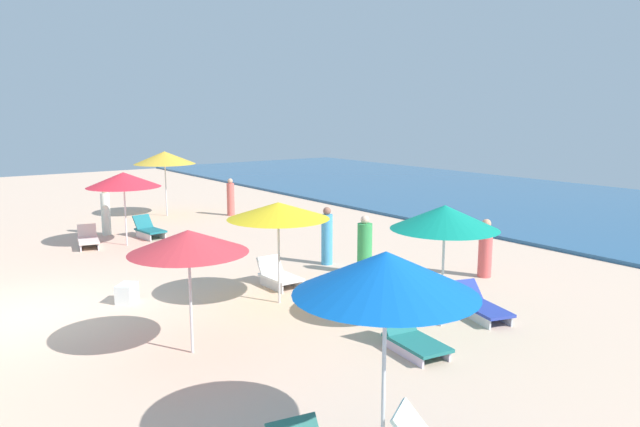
% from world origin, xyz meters
% --- Properties ---
extents(ground_plane, '(60.00, 60.00, 0.00)m').
position_xyz_m(ground_plane, '(0.00, 0.00, 0.00)').
color(ground_plane, beige).
extents(ocean, '(60.00, 15.80, 0.12)m').
position_xyz_m(ocean, '(0.00, 22.10, 0.06)').
color(ocean, '#295A87').
rests_on(ocean, ground_plane).
extents(umbrella_0, '(2.25, 2.25, 2.27)m').
position_xyz_m(umbrella_0, '(2.34, 4.72, 2.08)').
color(umbrella_0, silver).
rests_on(umbrella_0, ground_plane).
extents(lounge_chair_0_0, '(1.21, 0.67, 0.66)m').
position_xyz_m(lounge_chair_0_0, '(1.24, 5.40, 0.25)').
color(lounge_chair_0_0, silver).
rests_on(lounge_chair_0_0, ground_plane).
extents(umbrella_1, '(2.29, 2.29, 2.33)m').
position_xyz_m(umbrella_1, '(-5.43, 3.88, 2.10)').
color(umbrella_1, silver).
rests_on(umbrella_1, ground_plane).
extents(lounge_chair_1_0, '(1.34, 0.82, 0.66)m').
position_xyz_m(lounge_chair_1_0, '(-5.86, 2.81, 0.24)').
color(lounge_chair_1_0, silver).
rests_on(lounge_chair_1_0, ground_plane).
extents(lounge_chair_1_1, '(1.35, 0.77, 0.71)m').
position_xyz_m(lounge_chair_1_1, '(-6.13, 4.87, 0.28)').
color(lounge_chair_1_1, silver).
rests_on(lounge_chair_1_1, ground_plane).
extents(umbrella_2, '(2.07, 2.07, 2.21)m').
position_xyz_m(umbrella_2, '(3.82, 1.98, 2.01)').
color(umbrella_2, silver).
rests_on(umbrella_2, ground_plane).
extents(umbrella_3, '(2.21, 2.21, 2.62)m').
position_xyz_m(umbrella_3, '(8.25, 2.50, 2.35)').
color(umbrella_3, silver).
rests_on(umbrella_3, ground_plane).
extents(umbrella_4, '(2.44, 2.44, 2.62)m').
position_xyz_m(umbrella_4, '(-9.88, 6.99, 2.37)').
color(umbrella_4, silver).
rests_on(umbrella_4, ground_plane).
extents(umbrella_5, '(2.11, 2.11, 2.43)m').
position_xyz_m(umbrella_5, '(5.48, 6.54, 2.20)').
color(umbrella_5, silver).
rests_on(umbrella_5, ground_plane).
extents(lounge_chair_5_0, '(1.44, 0.83, 0.69)m').
position_xyz_m(lounge_chair_5_0, '(6.07, 5.17, 0.24)').
color(lounge_chair_5_0, silver).
rests_on(lounge_chair_5_0, ground_plane).
extents(lounge_chair_5_1, '(1.58, 0.97, 0.63)m').
position_xyz_m(lounge_chair_5_1, '(5.60, 7.58, 0.24)').
color(lounge_chair_5_1, silver).
rests_on(lounge_chair_5_1, ground_plane).
extents(beachgoer_0, '(0.46, 0.46, 1.51)m').
position_xyz_m(beachgoer_0, '(3.64, 10.13, 0.70)').
color(beachgoer_0, '#E55856').
rests_on(beachgoer_0, ground_plane).
extents(beachgoer_1, '(0.32, 0.32, 1.52)m').
position_xyz_m(beachgoer_1, '(-8.44, 9.15, 0.71)').
color(beachgoer_1, '#D66056').
rests_on(beachgoer_1, ground_plane).
extents(beachgoer_2, '(0.52, 0.52, 1.55)m').
position_xyz_m(beachgoer_2, '(1.60, 7.82, 0.71)').
color(beachgoer_2, green).
rests_on(beachgoer_2, ground_plane).
extents(beachgoer_3, '(0.36, 0.36, 1.64)m').
position_xyz_m(beachgoer_3, '(-7.47, 3.86, 0.77)').
color(beachgoer_3, white).
rests_on(beachgoer_3, ground_plane).
extents(beachgoer_4, '(0.38, 0.38, 1.61)m').
position_xyz_m(beachgoer_4, '(0.23, 7.61, 0.76)').
color(beachgoer_4, '#449DD4').
rests_on(beachgoer_4, ground_plane).
extents(cooler_box_0, '(0.33, 0.59, 0.31)m').
position_xyz_m(cooler_box_0, '(-2.21, 5.43, 0.16)').
color(cooler_box_0, white).
rests_on(cooler_box_0, ground_plane).
extents(cooler_box_1, '(0.63, 0.61, 0.42)m').
position_xyz_m(cooler_box_1, '(0.31, 1.98, 0.21)').
color(cooler_box_1, silver).
rests_on(cooler_box_1, ground_plane).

